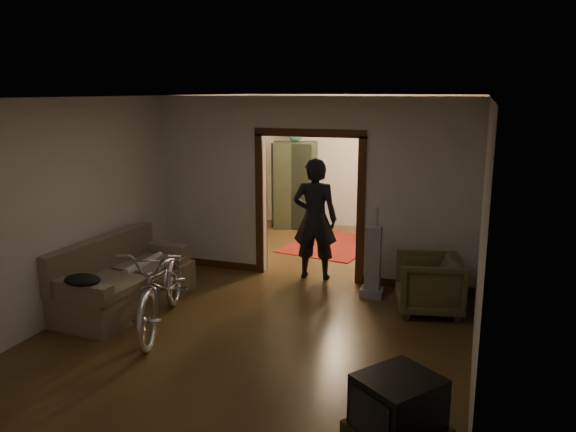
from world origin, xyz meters
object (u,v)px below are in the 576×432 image
at_px(armchair, 429,284).
at_px(person, 315,219).
at_px(sofa, 125,274).
at_px(desk, 398,219).
at_px(bicycle, 162,284).
at_px(locker, 295,185).

relative_size(armchair, person, 0.44).
distance_m(sofa, desk, 5.90).
height_order(bicycle, armchair, bicycle).
xyz_separation_m(bicycle, person, (1.26, 2.38, 0.40)).
distance_m(sofa, armchair, 4.06).
xyz_separation_m(armchair, desk, (-0.98, 3.99, -0.05)).
height_order(armchair, person, person).
relative_size(locker, desk, 2.05).
xyz_separation_m(sofa, person, (2.08, 1.99, 0.48)).
height_order(person, desk, person).
bearing_deg(desk, locker, -179.61).
height_order(sofa, bicycle, bicycle).
bearing_deg(person, armchair, 149.60).
bearing_deg(locker, sofa, -117.40).
distance_m(sofa, bicycle, 0.91).
bearing_deg(locker, armchair, -70.32).
distance_m(armchair, desk, 4.10).
bearing_deg(bicycle, sofa, 136.10).
bearing_deg(sofa, person, 48.24).
bearing_deg(locker, person, -85.64).
relative_size(bicycle, armchair, 2.48).
distance_m(bicycle, desk, 5.91).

